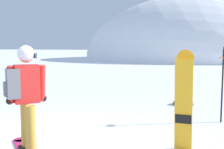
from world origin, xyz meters
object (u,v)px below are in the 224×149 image
(piste_marker_near, at_px, (223,79))
(rock_dark, at_px, (183,105))
(snowboarder_main, at_px, (25,98))
(spare_snowboard, at_px, (184,100))

(piste_marker_near, xyz_separation_m, rock_dark, (-1.00, 1.59, -0.99))
(piste_marker_near, height_order, rock_dark, piste_marker_near)
(snowboarder_main, distance_m, piste_marker_near, 4.24)
(rock_dark, bearing_deg, piste_marker_near, -57.79)
(snowboarder_main, bearing_deg, rock_dark, 68.62)
(spare_snowboard, height_order, rock_dark, spare_snowboard)
(snowboarder_main, height_order, rock_dark, snowboarder_main)
(spare_snowboard, xyz_separation_m, rock_dark, (-0.38, 3.65, -0.84))
(snowboarder_main, distance_m, spare_snowboard, 2.48)
(snowboarder_main, bearing_deg, piste_marker_near, 47.68)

